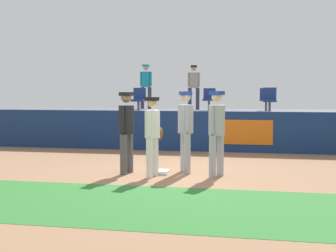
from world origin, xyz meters
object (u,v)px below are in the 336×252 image
player_runner_visitor (186,126)px  spectator_capped (146,83)px  seat_front_right (270,99)px  spectator_hooded (194,84)px  player_umpire (126,127)px  seat_back_right (266,98)px  player_fielder_home (153,131)px  first_base (159,172)px  seat_back_center (209,98)px  seat_front_left (139,98)px  player_coach_visitor (217,127)px

player_runner_visitor → spectator_capped: (-2.94, 8.26, 1.14)m
seat_front_right → spectator_hooded: bearing=139.9°
player_umpire → spectator_hooded: spectator_hooded is taller
player_runner_visitor → seat_front_right: seat_front_right is taller
player_runner_visitor → seat_back_right: bearing=142.6°
seat_back_right → player_fielder_home: bearing=-108.4°
first_base → seat_back_center: size_ratio=0.48×
seat_front_left → player_runner_visitor: bearing=-64.9°
player_runner_visitor → seat_front_left: bearing=-177.0°
player_coach_visitor → seat_back_center: 7.51m
player_fielder_home → player_umpire: (-0.66, 0.25, 0.07)m
player_runner_visitor → player_coach_visitor: player_coach_visitor is taller
player_umpire → seat_front_left: 5.77m
player_fielder_home → seat_front_left: bearing=-151.8°
spectator_capped → seat_front_left: bearing=104.7°
seat_back_center → seat_back_right: 2.11m
seat_front_left → spectator_capped: size_ratio=0.46×
player_umpire → player_runner_visitor: bearing=115.3°
seat_front_right → spectator_capped: (-4.95, 2.99, 0.59)m
player_umpire → seat_back_center: bearing=-178.7°
player_runner_visitor → seat_front_right: size_ratio=2.19×
player_runner_visitor → player_coach_visitor: size_ratio=1.00×
spectator_hooded → seat_front_left: bearing=46.5°
seat_front_left → spectator_capped: bearing=99.1°
first_base → spectator_hooded: bearing=92.2°
seat_front_left → spectator_capped: spectator_capped is taller
seat_front_right → seat_back_right: (-0.07, 1.80, 0.00)m
player_coach_visitor → seat_front_right: size_ratio=2.20×
player_runner_visitor → player_umpire: player_runner_visitor is taller
spectator_hooded → spectator_capped: (-2.09, 0.58, 0.05)m
first_base → player_umpire: player_umpire is taller
first_base → seat_front_left: 6.04m
player_fielder_home → player_coach_visitor: player_coach_visitor is taller
player_umpire → spectator_hooded: bearing=-173.3°
seat_back_center → seat_front_left: bearing=-141.7°
player_fielder_home → seat_back_center: (0.44, 7.67, 0.62)m
player_runner_visitor → seat_front_right: bearing=137.1°
player_fielder_home → seat_back_center: 7.71m
player_coach_visitor → spectator_hooded: 8.27m
player_umpire → spectator_capped: bearing=-159.4°
seat_front_right → seat_back_center: (-2.18, 1.80, 0.00)m
seat_front_right → seat_front_left: same height
player_runner_visitor → spectator_capped: 8.84m
seat_front_left → seat_front_right: bearing=-0.0°
player_fielder_home → spectator_capped: bearing=-154.6°
first_base → player_coach_visitor: 1.65m
seat_front_right → seat_back_right: size_ratio=1.00×
seat_front_right → seat_front_left: 4.47m
player_umpire → seat_back_center: 7.52m
player_coach_visitor → seat_back_center: seat_back_center is taller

